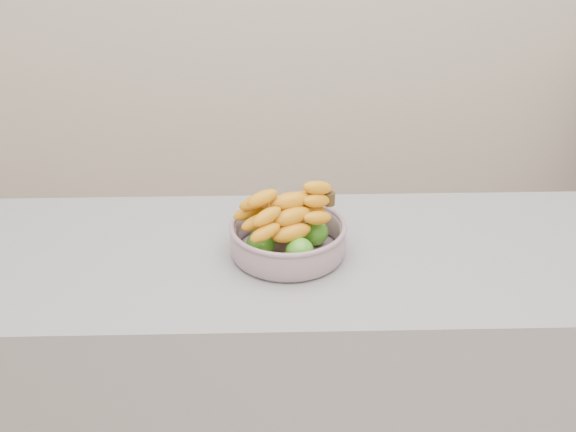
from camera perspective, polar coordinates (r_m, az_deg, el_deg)
name	(u,v)px	position (r m, az deg, el deg)	size (l,w,h in m)	color
counter	(310,402)	(2.13, 1.56, -13.10)	(2.00, 0.60, 0.90)	gray
fruit_bowl	(288,235)	(1.83, -0.01, -1.36)	(0.27, 0.27, 0.16)	#9FB1BF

